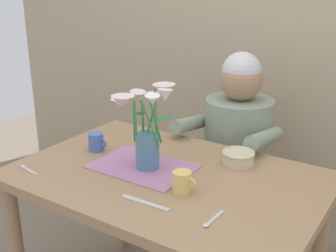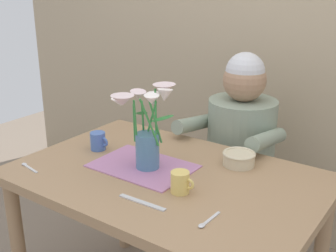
{
  "view_description": "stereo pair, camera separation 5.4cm",
  "coord_description": "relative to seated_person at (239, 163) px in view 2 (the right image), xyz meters",
  "views": [
    {
      "loc": [
        0.85,
        -1.28,
        1.48
      ],
      "look_at": [
        -0.03,
        0.05,
        0.92
      ],
      "focal_mm": 46.07,
      "sensor_mm": 36.0,
      "label": 1
    },
    {
      "loc": [
        0.89,
        -1.25,
        1.48
      ],
      "look_at": [
        -0.03,
        0.05,
        0.92
      ],
      "focal_mm": 46.07,
      "sensor_mm": 36.0,
      "label": 2
    }
  ],
  "objects": [
    {
      "name": "seated_person",
      "position": [
        0.0,
        0.0,
        0.0
      ],
      "size": [
        0.45,
        0.47,
        1.14
      ],
      "rotation": [
        0.0,
        0.0,
        -0.0
      ],
      "color": "#4C4C56",
      "rests_on": "ground_plane"
    },
    {
      "name": "coffee_cup",
      "position": [
        -0.42,
        -0.59,
        0.22
      ],
      "size": [
        0.09,
        0.07,
        0.08
      ],
      "color": "#476BB7",
      "rests_on": "dining_table"
    },
    {
      "name": "dinner_knife",
      "position": [
        0.04,
        -0.85,
        0.18
      ],
      "size": [
        0.19,
        0.02,
        0.0
      ],
      "primitive_type": "cube",
      "rotation": [
        0.0,
        0.0,
        0.03
      ],
      "color": "silver",
      "rests_on": "dining_table"
    },
    {
      "name": "ceramic_mug",
      "position": [
        0.11,
        -0.71,
        0.22
      ],
      "size": [
        0.09,
        0.07,
        0.08
      ],
      "color": "#E5C666",
      "rests_on": "dining_table"
    },
    {
      "name": "spoon_1",
      "position": [
        0.29,
        -0.83,
        0.18
      ],
      "size": [
        0.02,
        0.12,
        0.01
      ],
      "color": "silver",
      "rests_on": "dining_table"
    },
    {
      "name": "striped_placemat",
      "position": [
        -0.14,
        -0.61,
        0.18
      ],
      "size": [
        0.4,
        0.28,
        0.0
      ],
      "primitive_type": "cube",
      "color": "#B275A3",
      "rests_on": "dining_table"
    },
    {
      "name": "wood_panel_backdrop",
      "position": [
        -0.02,
        0.43,
        0.69
      ],
      "size": [
        4.0,
        0.1,
        2.5
      ],
      "primitive_type": "cube",
      "color": "tan",
      "rests_on": "ground_plane"
    },
    {
      "name": "dining_table",
      "position": [
        -0.02,
        -0.62,
        0.08
      ],
      "size": [
        1.2,
        0.8,
        0.74
      ],
      "color": "#9E7A56",
      "rests_on": "ground_plane"
    },
    {
      "name": "ceramic_bowl",
      "position": [
        0.17,
        -0.37,
        0.21
      ],
      "size": [
        0.14,
        0.14,
        0.06
      ],
      "color": "beige",
      "rests_on": "dining_table"
    },
    {
      "name": "spoon_0",
      "position": [
        -0.52,
        -0.89,
        0.18
      ],
      "size": [
        0.12,
        0.04,
        0.01
      ],
      "color": "silver",
      "rests_on": "dining_table"
    },
    {
      "name": "flower_vase",
      "position": [
        -0.12,
        -0.62,
        0.37
      ],
      "size": [
        0.23,
        0.27,
        0.34
      ],
      "color": "teal",
      "rests_on": "dining_table"
    }
  ]
}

